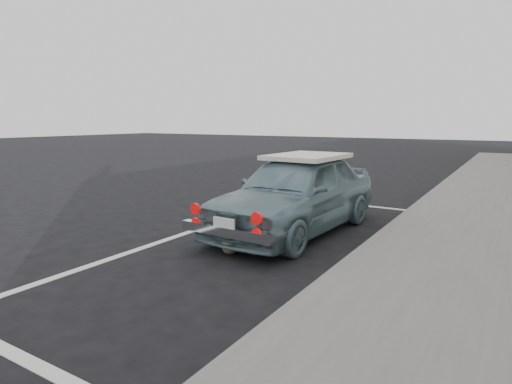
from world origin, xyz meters
TOP-DOWN VIEW (x-y plane):
  - ground at (0.00, 0.00)m, footprint 80.00×80.00m
  - sidewalk at (3.20, 2.00)m, footprint 2.80×40.00m
  - pline_rear at (0.50, -0.50)m, footprint 3.00×0.12m
  - pline_front at (0.50, 6.50)m, footprint 3.00×0.12m
  - pline_side at (-0.90, 3.00)m, footprint 0.12×7.00m
  - retro_coupe at (0.50, 3.93)m, footprint 1.66×3.74m
  - cat at (0.29, 2.41)m, footprint 0.34×0.51m

SIDE VIEW (x-z plane):
  - ground at x=0.00m, z-range 0.00..0.00m
  - pline_rear at x=0.50m, z-range 0.00..0.01m
  - pline_front at x=0.50m, z-range 0.00..0.01m
  - pline_side at x=-0.90m, z-range 0.00..0.01m
  - sidewalk at x=3.20m, z-range 0.00..0.15m
  - cat at x=0.29m, z-range -0.01..0.27m
  - retro_coupe at x=0.50m, z-range 0.01..1.25m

